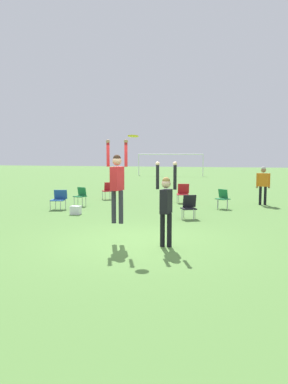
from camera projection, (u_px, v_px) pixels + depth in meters
name	position (u px, v px, depth m)	size (l,w,h in m)	color
ground_plane	(135.00, 242.00, 9.72)	(120.00, 120.00, 0.00)	#56843D
person_jumping	(117.00, 179.00, 9.58)	(0.59, 0.46, 2.16)	#2D2D38
person_defending	(166.00, 202.00, 9.11)	(0.53, 0.41, 2.10)	black
frisbee	(133.00, 136.00, 9.20)	(0.27, 0.27, 0.05)	yellow
camping_chair_0	(223.00, 197.00, 15.69)	(0.64, 0.71, 0.81)	gray
camping_chair_1	(183.00, 192.00, 17.60)	(0.64, 0.69, 0.89)	gray
camping_chair_2	(81.00, 195.00, 16.53)	(0.57, 0.61, 0.82)	gray
camping_chair_3	(189.00, 205.00, 13.21)	(0.63, 0.69, 0.84)	gray
camping_chair_4	(59.00, 198.00, 15.52)	(0.65, 0.69, 0.80)	gray
camping_chair_5	(108.00, 189.00, 19.01)	(0.66, 0.73, 0.85)	gray
person_spectator_near	(263.00, 182.00, 16.77)	(0.62, 0.36, 1.73)	black
cooler_box	(76.00, 210.00, 14.19)	(0.38, 0.29, 0.32)	white
soccer_goal	(170.00, 159.00, 40.02)	(7.10, 0.10, 2.35)	white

